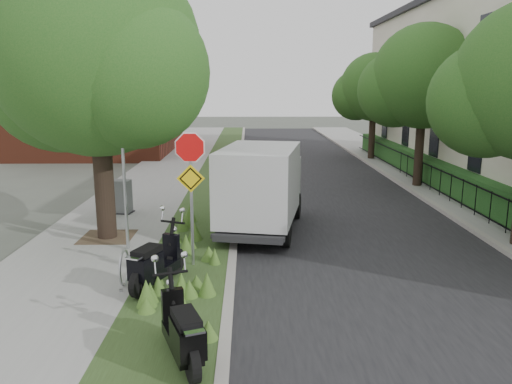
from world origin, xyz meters
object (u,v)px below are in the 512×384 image
at_px(scooter_far, 153,268).
at_px(utility_cabinet, 119,197).
at_px(scooter_near, 184,338).
at_px(box_truck, 262,184).
at_px(sign_assembly, 191,171).

height_order(scooter_far, utility_cabinet, utility_cabinet).
height_order(scooter_near, box_truck, box_truck).
bearing_deg(utility_cabinet, scooter_near, -70.54).
bearing_deg(scooter_far, utility_cabinet, 109.63).
distance_m(scooter_near, utility_cabinet, 9.79).
bearing_deg(sign_assembly, scooter_far, -115.57).
xyz_separation_m(sign_assembly, scooter_near, (0.34, -4.30, -1.77)).
distance_m(sign_assembly, scooter_far, 2.34).
xyz_separation_m(scooter_far, utility_cabinet, (-2.26, 6.33, 0.07)).
height_order(box_truck, utility_cabinet, box_truck).
xyz_separation_m(scooter_far, box_truck, (2.36, 4.46, 0.85)).
bearing_deg(utility_cabinet, sign_assembly, -59.34).
distance_m(sign_assembly, box_truck, 3.62).
bearing_deg(box_truck, scooter_far, -117.89).
bearing_deg(box_truck, sign_assembly, -118.92).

